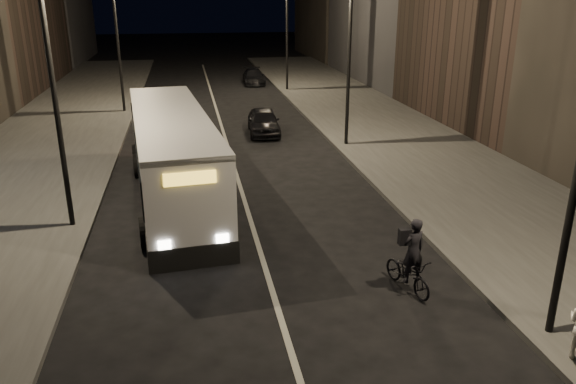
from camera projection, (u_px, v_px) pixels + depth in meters
name	position (u px, v px, depth m)	size (l,w,h in m)	color
ground	(267.00, 273.00, 14.96)	(180.00, 180.00, 0.00)	black
sidewalk_right	(389.00, 133.00, 29.33)	(7.00, 70.00, 0.16)	#3A3A37
sidewalk_left	(46.00, 148.00, 26.46)	(7.00, 70.00, 0.16)	#3A3A37
streetlight_right_mid	(344.00, 31.00, 25.15)	(1.20, 0.44, 8.12)	black
streetlight_right_far	(283.00, 16.00, 39.96)	(1.20, 0.44, 8.12)	black
streetlight_left_near	(59.00, 55.00, 15.95)	(1.20, 0.44, 8.12)	black
streetlight_left_far	(120.00, 22.00, 32.61)	(1.20, 0.44, 8.12)	black
city_bus	(172.00, 153.00, 19.81)	(3.59, 11.70, 3.11)	silver
cyclist_on_bicycle	(409.00, 267.00, 13.87)	(1.04, 1.84, 2.01)	black
car_near	(264.00, 121.00, 29.24)	(1.57, 3.89, 1.33)	black
car_mid	(172.00, 100.00, 35.22)	(1.34, 3.84, 1.27)	#3C3B3E
car_far	(254.00, 77.00, 44.90)	(1.62, 4.00, 1.16)	black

